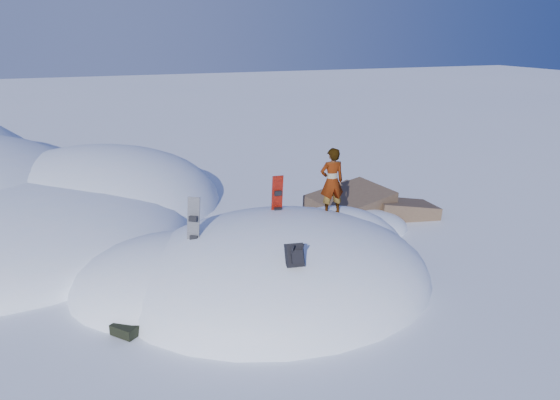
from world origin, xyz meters
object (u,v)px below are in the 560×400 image
object	(u,v)px
backpack	(295,255)
person	(332,181)
snowboard_dark	(193,230)
snowboard_red	(277,203)

from	to	relation	value
backpack	person	world-z (taller)	person
person	snowboard_dark	bearing A→B (deg)	12.57
snowboard_red	person	xyz separation A→B (m)	(1.32, -0.12, 0.41)
snowboard_dark	person	distance (m)	3.50
backpack	person	bearing A→B (deg)	59.46
snowboard_dark	person	xyz separation A→B (m)	(3.41, 0.53, 0.57)
person	snowboard_red	bearing A→B (deg)	-1.61
snowboard_red	backpack	xyz separation A→B (m)	(-0.60, -2.54, -0.19)
snowboard_red	person	distance (m)	1.39
snowboard_dark	person	bearing A→B (deg)	42.61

